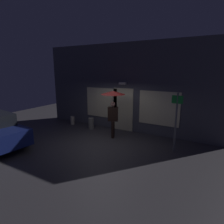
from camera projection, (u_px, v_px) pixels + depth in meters
The scene contains 6 objects.
ground_plane at pixel (100, 143), 8.18m from camera, with size 18.00×18.00×0.00m, color #38353A.
building_facade at pixel (125, 88), 9.68m from camera, with size 9.60×0.48×4.41m.
person_with_umbrella at pixel (113, 103), 8.57m from camera, with size 1.10×1.10×2.19m.
street_sign_post at pixel (176, 119), 7.13m from camera, with size 0.40×0.07×2.29m.
sidewalk_bollard at pixel (91, 123), 10.13m from camera, with size 0.30×0.30×0.60m, color slate.
sidewalk_bollard_2 at pixel (72, 120), 11.01m from camera, with size 0.23×0.23×0.46m, color #B2A899.
Camera 1 is at (4.27, -6.40, 3.13)m, focal length 30.37 mm.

